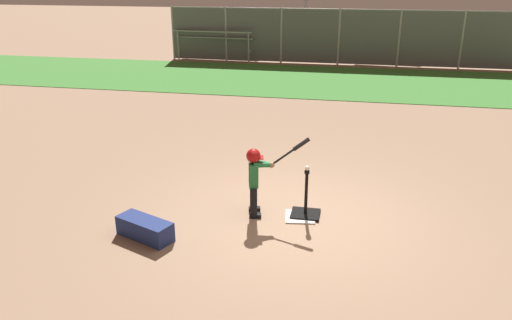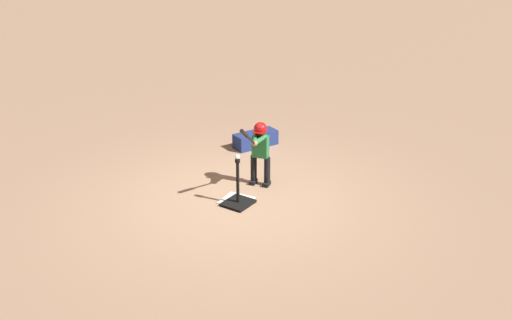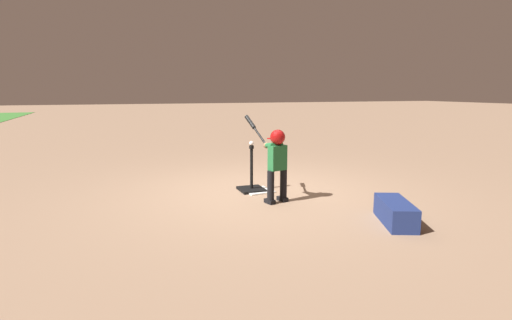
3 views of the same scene
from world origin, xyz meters
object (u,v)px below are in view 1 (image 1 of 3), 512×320
object	(u,v)px
batter_child	(256,173)
baseball	(307,168)
bleachers_center	(386,48)
batting_tee	(306,209)
equipment_bag	(145,229)
bleachers_far_right	(220,43)

from	to	relation	value
batter_child	baseball	distance (m)	0.77
bleachers_center	batter_child	bearing A→B (deg)	-99.46
batting_tee	equipment_bag	xyz separation A→B (m)	(-2.14, -1.12, 0.04)
batting_tee	equipment_bag	size ratio (longest dim) A/B	0.89
baseball	equipment_bag	world-z (taller)	baseball
bleachers_far_right	equipment_bag	xyz separation A→B (m)	(3.05, -15.30, -0.48)
bleachers_far_right	bleachers_center	distance (m)	7.00
bleachers_center	equipment_bag	distance (m)	16.57
batter_child	bleachers_center	size ratio (longest dim) A/B	0.45
batter_child	baseball	xyz separation A→B (m)	(0.75, 0.11, 0.10)
batting_tee	batter_child	bearing A→B (deg)	-171.90
baseball	bleachers_center	xyz separation A→B (m)	(1.76, 14.97, -0.27)
batter_child	bleachers_far_right	world-z (taller)	bleachers_far_right
equipment_bag	batter_child	bearing A→B (deg)	58.51
equipment_bag	bleachers_center	bearing A→B (deg)	98.63
baseball	equipment_bag	bearing A→B (deg)	-152.28
batter_child	baseball	bearing A→B (deg)	8.10
bleachers_far_right	bleachers_center	xyz separation A→B (m)	(6.95, 0.80, -0.10)
batter_child	bleachers_far_right	bearing A→B (deg)	107.27
batting_tee	equipment_bag	world-z (taller)	batting_tee
batter_child	bleachers_center	distance (m)	15.29
bleachers_far_right	equipment_bag	size ratio (longest dim) A/B	4.12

